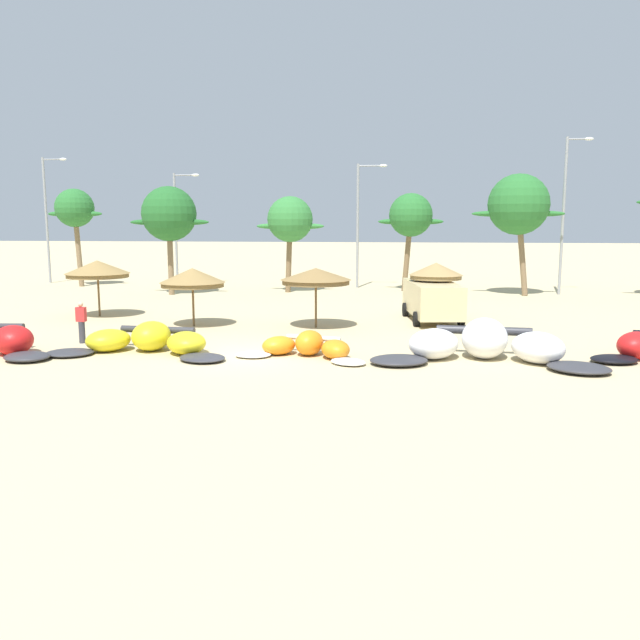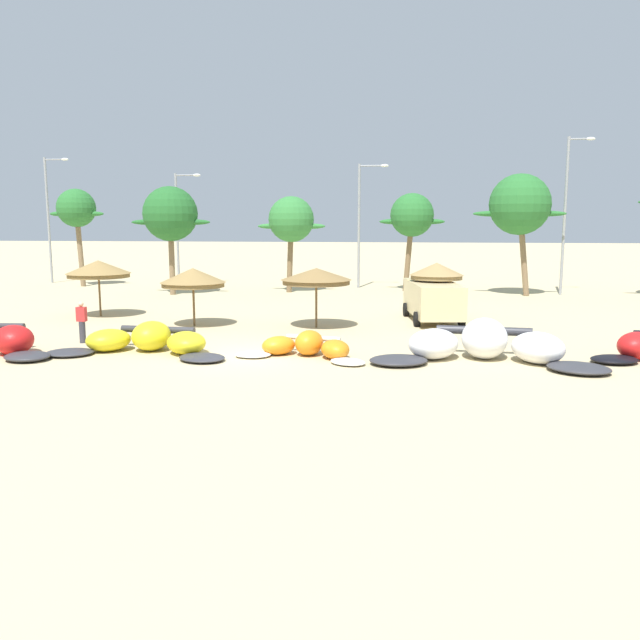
{
  "view_description": "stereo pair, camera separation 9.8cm",
  "coord_description": "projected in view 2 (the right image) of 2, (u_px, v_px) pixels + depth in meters",
  "views": [
    {
      "loc": [
        5.33,
        -21.68,
        4.65
      ],
      "look_at": [
        2.37,
        2.0,
        1.0
      ],
      "focal_mm": 35.98,
      "sensor_mm": 36.0,
      "label": 1
    },
    {
      "loc": [
        5.42,
        -21.67,
        4.65
      ],
      "look_at": [
        2.37,
        2.0,
        1.0
      ],
      "focal_mm": 35.98,
      "sensor_mm": 36.0,
      "label": 2
    }
  ],
  "objects": [
    {
      "name": "palm_center_left",
      "position": [
        412.0,
        216.0,
        43.03
      ],
      "size": [
        4.38,
        2.92,
        6.6
      ],
      "color": "brown",
      "rests_on": "ground"
    },
    {
      "name": "lamppost_east_center",
      "position": [
        362.0,
        218.0,
        45.25
      ],
      "size": [
        2.12,
        0.24,
        8.7
      ],
      "color": "gray",
      "rests_on": "ground"
    },
    {
      "name": "kite_left",
      "position": [
        147.0,
        341.0,
        23.08
      ],
      "size": [
        6.92,
        3.31,
        1.08
      ],
      "color": "#333338",
      "rests_on": "ground"
    },
    {
      "name": "kite_center",
      "position": [
        485.0,
        345.0,
        21.64
      ],
      "size": [
        7.95,
        3.91,
        1.4
      ],
      "color": "#333338",
      "rests_on": "ground"
    },
    {
      "name": "lamppost_east",
      "position": [
        567.0,
        209.0,
        40.67
      ],
      "size": [
        1.67,
        0.24,
        9.95
      ],
      "color": "gray",
      "rests_on": "ground"
    },
    {
      "name": "beach_umbrella_near_van",
      "position": [
        98.0,
        269.0,
        31.66
      ],
      "size": [
        3.14,
        3.14,
        2.79
      ],
      "color": "brown",
      "rests_on": "ground"
    },
    {
      "name": "beach_umbrella_middle",
      "position": [
        193.0,
        277.0,
        28.68
      ],
      "size": [
        2.93,
        2.93,
        2.62
      ],
      "color": "brown",
      "rests_on": "ground"
    },
    {
      "name": "palm_leftmost",
      "position": [
        76.0,
        209.0,
        46.22
      ],
      "size": [
        4.13,
        2.75,
        7.05
      ],
      "color": "#7F6647",
      "rests_on": "ground"
    },
    {
      "name": "palm_left_of_gap",
      "position": [
        291.0,
        220.0,
        42.33
      ],
      "size": [
        4.53,
        3.02,
        6.36
      ],
      "color": "brown",
      "rests_on": "ground"
    },
    {
      "name": "beach_umbrella_near_palms",
      "position": [
        316.0,
        276.0,
        28.22
      ],
      "size": [
        3.13,
        3.13,
        2.66
      ],
      "color": "brown",
      "rests_on": "ground"
    },
    {
      "name": "kite_left_of_center",
      "position": [
        307.0,
        347.0,
        22.36
      ],
      "size": [
        4.86,
        2.8,
        0.89
      ],
      "color": "white",
      "rests_on": "ground"
    },
    {
      "name": "lamppost_west_center",
      "position": [
        179.0,
        223.0,
        46.77
      ],
      "size": [
        1.97,
        0.24,
        8.16
      ],
      "color": "gray",
      "rests_on": "ground"
    },
    {
      "name": "lamppost_west",
      "position": [
        50.0,
        214.0,
        48.98
      ],
      "size": [
        2.0,
        0.24,
        9.49
      ],
      "color": "gray",
      "rests_on": "ground"
    },
    {
      "name": "parked_van",
      "position": [
        432.0,
        298.0,
        30.39
      ],
      "size": [
        2.81,
        5.39,
        1.84
      ],
      "color": "beige",
      "rests_on": "ground"
    },
    {
      "name": "person_near_kites",
      "position": [
        82.0,
        322.0,
        24.82
      ],
      "size": [
        0.36,
        0.24,
        1.62
      ],
      "color": "#383842",
      "rests_on": "ground"
    },
    {
      "name": "palm_left",
      "position": [
        170.0,
        215.0,
        40.84
      ],
      "size": [
        5.23,
        3.49,
        6.93
      ],
      "color": "#7F6647",
      "rests_on": "ground"
    },
    {
      "name": "ground_plane",
      "position": [
        246.0,
        355.0,
        22.64
      ],
      "size": [
        260.0,
        260.0,
        0.0
      ],
      "primitive_type": "plane",
      "color": "#C6B284"
    },
    {
      "name": "palm_center_right",
      "position": [
        520.0,
        205.0,
        40.14
      ],
      "size": [
        5.73,
        3.82,
        7.67
      ],
      "color": "#7F6647",
      "rests_on": "ground"
    },
    {
      "name": "beach_umbrella_outermost",
      "position": [
        437.0,
        271.0,
        30.8
      ],
      "size": [
        2.59,
        2.59,
        2.73
      ],
      "color": "brown",
      "rests_on": "ground"
    }
  ]
}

